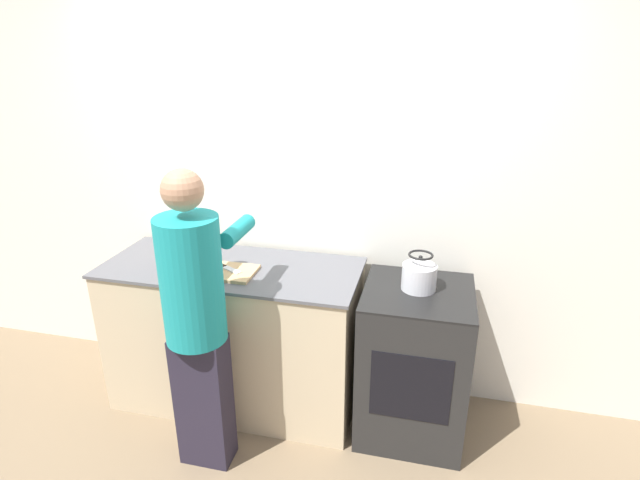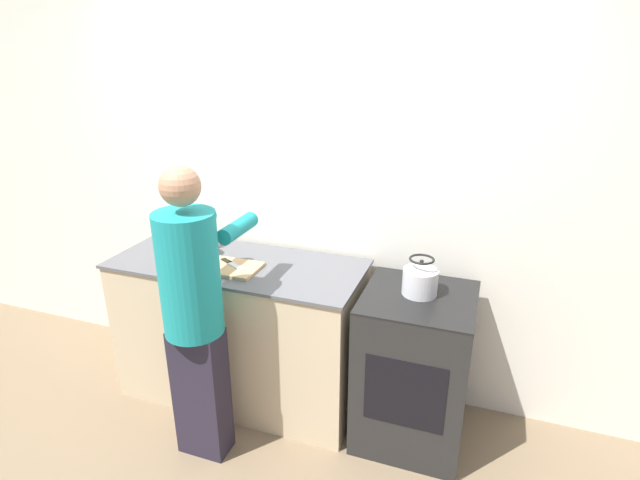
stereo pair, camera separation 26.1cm
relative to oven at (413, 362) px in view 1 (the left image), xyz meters
name	(u,v)px [view 1 (the left image)]	position (x,y,z in m)	size (l,w,h in m)	color
ground_plane	(271,437)	(-0.77, -0.29, -0.45)	(12.00, 12.00, 0.00)	#7A664C
wall_back	(299,191)	(-0.77, 0.39, 0.85)	(8.00, 0.05, 2.60)	silver
counter	(236,334)	(-1.09, 0.01, 0.01)	(1.51, 0.64, 0.92)	#C6B28E
oven	(413,362)	(0.00, 0.00, 0.00)	(0.59, 0.59, 0.90)	black
person	(196,315)	(-1.06, -0.49, 0.44)	(0.34, 0.58, 1.62)	#252130
cutting_board	(228,272)	(-1.06, -0.08, 0.48)	(0.31, 0.24, 0.02)	tan
knife	(227,268)	(-1.08, -0.05, 0.50)	(0.20, 0.13, 0.01)	silver
kettle	(419,274)	(-0.01, 0.02, 0.54)	(0.19, 0.19, 0.21)	silver
bowl_prep	(198,244)	(-1.38, 0.19, 0.52)	(0.14, 0.14, 0.09)	#C6B789
bowl_mixing	(170,248)	(-1.54, 0.13, 0.50)	(0.16, 0.16, 0.05)	#C6B789
canister_jar	(184,250)	(-1.37, 0.00, 0.56)	(0.17, 0.17, 0.17)	#4C4C51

